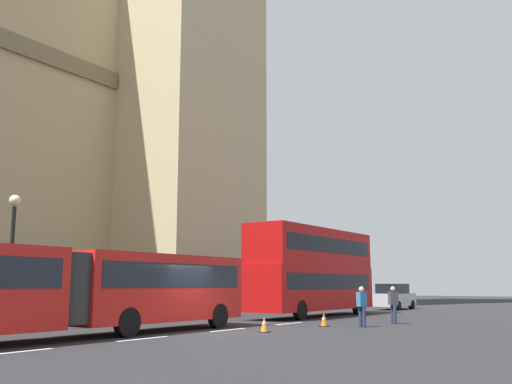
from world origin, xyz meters
TOP-DOWN VIEW (x-y plane):
  - ground_plane at (0.00, 0.00)m, footprint 160.00×160.00m
  - lane_centre_marking at (-5.42, 0.00)m, footprint 25.20×0.16m
  - articulated_bus at (-5.08, 1.99)m, footprint 16.85×2.54m
  - double_decker_bus at (11.99, 2.00)m, footprint 10.73×2.54m
  - sedan_lead at (23.77, 1.84)m, footprint 4.40×1.86m
  - traffic_cone_west at (1.36, -1.77)m, footprint 0.36×0.36m
  - traffic_cone_middle at (5.31, -2.19)m, footprint 0.36×0.36m
  - street_lamp at (-3.97, 6.50)m, footprint 0.44×0.44m
  - pedestrian_near_cones at (5.83, -3.73)m, footprint 0.46×0.36m
  - pedestrian_by_kerb at (8.58, -4.05)m, footprint 0.46×0.43m

SIDE VIEW (x-z plane):
  - ground_plane at x=0.00m, z-range 0.00..0.00m
  - lane_centre_marking at x=-5.42m, z-range 0.00..0.01m
  - traffic_cone_west at x=1.36m, z-range -0.01..0.57m
  - traffic_cone_middle at x=5.31m, z-range -0.01..0.57m
  - pedestrian_near_cones at x=5.83m, z-range 0.07..1.76m
  - pedestrian_by_kerb at x=8.58m, z-range 0.07..1.76m
  - sedan_lead at x=23.77m, z-range -0.01..1.84m
  - articulated_bus at x=-5.08m, z-range 0.30..3.20m
  - double_decker_bus at x=11.99m, z-range 0.26..5.16m
  - street_lamp at x=-3.97m, z-range 0.42..5.69m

